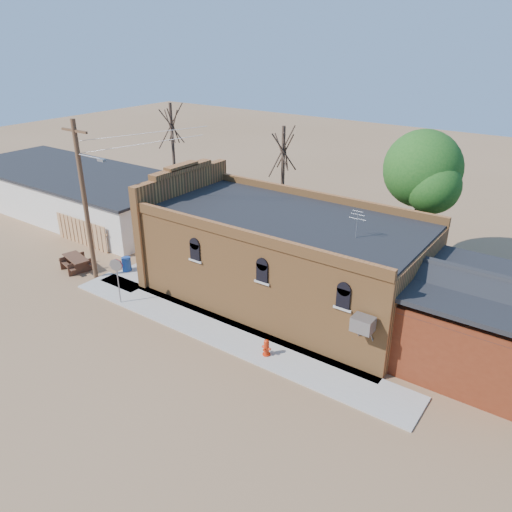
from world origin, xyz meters
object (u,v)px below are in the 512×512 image
Objects in this scene: trash_barrel at (127,264)px; picnic_table at (76,261)px; brick_bar at (279,256)px; utility_pole at (85,199)px; fire_hydrant at (266,347)px; stop_sign at (117,269)px.

trash_barrel is 3.07m from picnic_table.
utility_pole is (-9.79, -4.29, 2.43)m from brick_bar.
trash_barrel is at bearing 165.68° from fire_hydrant.
utility_pole is 11.49× the size of fire_hydrant.
picnic_table is at bearing 179.50° from utility_pole.
fire_hydrant is at bearing -10.71° from trash_barrel.
utility_pole is at bearing 13.23° from picnic_table.
fire_hydrant is 0.35× the size of picnic_table.
trash_barrel is (0.84, 1.57, -4.28)m from utility_pole.
fire_hydrant is at bearing 11.21° from picnic_table.
brick_bar is 1.82× the size of utility_pole.
brick_bar is 7.25× the size of picnic_table.
stop_sign is at bearing -46.22° from trash_barrel.
utility_pole is 3.98× the size of picnic_table.
picnic_table is at bearing 163.09° from stop_sign.
fire_hydrant is 0.94× the size of trash_barrel.
stop_sign is 5.63m from picnic_table.
brick_bar is at bearing 33.99° from picnic_table.
utility_pole is 4.62m from stop_sign.
trash_barrel is at bearing 61.66° from utility_pole.
stop_sign reaches higher than trash_barrel.
brick_bar is 8.36m from stop_sign.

